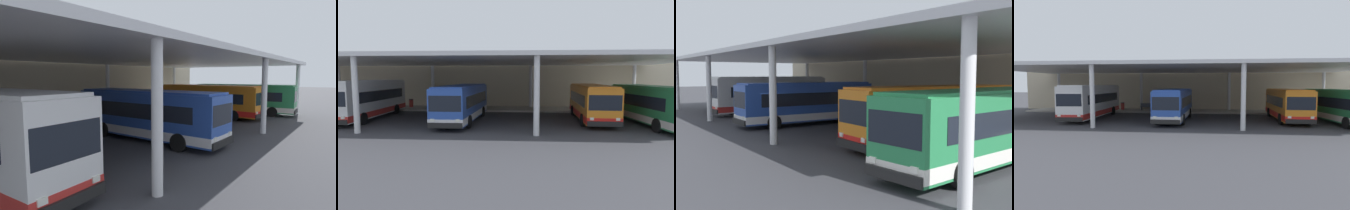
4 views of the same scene
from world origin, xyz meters
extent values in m
plane|color=#3D3D42|center=(0.00, 0.00, 0.00)|extent=(200.00, 200.00, 0.00)
cube|color=#A39E93|center=(0.00, 11.75, 0.09)|extent=(42.00, 4.50, 0.18)
cube|color=#C1B293|center=(0.00, 15.00, 3.58)|extent=(48.00, 1.60, 7.17)
cube|color=silver|center=(0.00, 5.50, 5.40)|extent=(40.00, 17.00, 0.30)
cylinder|color=silver|center=(-6.17, -2.50, 2.62)|extent=(0.40, 0.40, 5.25)
cylinder|color=silver|center=(6.17, -2.50, 2.62)|extent=(0.40, 0.40, 5.25)
cylinder|color=silver|center=(6.17, 13.50, 2.62)|extent=(0.40, 0.40, 5.25)
cylinder|color=silver|center=(18.50, -2.50, 2.62)|extent=(0.40, 0.40, 5.25)
cylinder|color=silver|center=(18.50, 13.50, 2.62)|extent=(0.40, 0.40, 5.25)
cube|color=black|center=(-8.82, -1.42, 2.25)|extent=(2.30, 0.24, 1.10)
cube|color=black|center=(-8.81, -1.51, 0.55)|extent=(2.46, 0.29, 0.36)
cube|color=yellow|center=(-8.82, -1.39, 3.27)|extent=(1.75, 0.22, 0.28)
cube|color=white|center=(-9.71, -1.55, 0.90)|extent=(0.28, 0.10, 0.20)
cube|color=white|center=(-7.91, -1.45, 0.90)|extent=(0.28, 0.10, 0.20)
cylinder|color=black|center=(-7.71, 0.72, 0.50)|extent=(0.33, 1.01, 1.00)
cube|color=#284CA8|center=(0.03, 3.04, 1.70)|extent=(2.71, 10.45, 2.70)
cube|color=silver|center=(0.03, 3.04, 0.70)|extent=(2.73, 10.47, 0.50)
cube|color=black|center=(0.03, 3.19, 2.00)|extent=(2.71, 8.58, 0.90)
cube|color=black|center=(-0.07, -2.11, 2.05)|extent=(2.30, 0.17, 1.10)
cube|color=black|center=(-0.08, -2.20, 0.55)|extent=(2.45, 0.21, 0.36)
cube|color=#2A50B0|center=(0.03, 3.04, 3.11)|extent=(2.50, 10.03, 0.12)
cube|color=yellow|center=(-0.07, -2.08, 2.87)|extent=(1.75, 0.15, 0.28)
cube|color=white|center=(-0.98, -2.17, 0.90)|extent=(0.28, 0.09, 0.20)
cube|color=white|center=(0.82, -2.21, 0.90)|extent=(0.28, 0.09, 0.20)
cylinder|color=black|center=(-1.26, -0.16, 0.50)|extent=(0.30, 1.01, 1.00)
cylinder|color=black|center=(1.19, -0.21, 0.50)|extent=(0.30, 1.01, 1.00)
cylinder|color=black|center=(-1.14, 5.92, 0.50)|extent=(0.30, 1.01, 1.00)
cylinder|color=black|center=(1.31, 5.87, 0.50)|extent=(0.30, 1.01, 1.00)
cube|color=orange|center=(11.33, 4.37, 1.70)|extent=(2.99, 10.51, 2.70)
cube|color=red|center=(11.33, 4.37, 0.70)|extent=(3.01, 10.53, 0.50)
cube|color=black|center=(11.34, 4.52, 2.00)|extent=(2.94, 8.64, 0.90)
cube|color=black|center=(11.09, -0.77, 2.05)|extent=(2.30, 0.23, 1.10)
cube|color=black|center=(11.08, -0.86, 0.55)|extent=(2.45, 0.28, 0.36)
cube|color=orange|center=(11.33, 4.37, 3.11)|extent=(2.77, 10.08, 0.12)
cube|color=yellow|center=(11.09, -0.74, 2.87)|extent=(1.75, 0.20, 0.28)
cube|color=white|center=(10.18, -0.81, 0.90)|extent=(0.28, 0.09, 0.20)
cube|color=white|center=(11.98, -0.89, 0.90)|extent=(0.28, 0.09, 0.20)
cylinder|color=black|center=(9.95, 1.21, 0.50)|extent=(0.33, 1.01, 1.00)
cylinder|color=black|center=(12.40, 1.10, 0.50)|extent=(0.33, 1.01, 1.00)
cylinder|color=black|center=(10.24, 7.29, 0.50)|extent=(0.33, 1.01, 1.00)
cylinder|color=black|center=(12.69, 7.17, 0.50)|extent=(0.33, 1.01, 1.00)
cube|color=#28844C|center=(15.61, 2.35, 1.70)|extent=(3.29, 10.56, 2.70)
cube|color=white|center=(15.61, 2.35, 0.70)|extent=(3.31, 10.58, 0.50)
cube|color=black|center=(15.60, 2.50, 2.00)|extent=(3.19, 8.70, 0.90)
cube|color=black|center=(16.00, -2.79, 2.05)|extent=(2.30, 0.30, 1.10)
cube|color=black|center=(16.01, -2.88, 0.55)|extent=(2.46, 0.35, 0.36)
cube|color=#2A8B50|center=(15.61, 2.35, 3.11)|extent=(3.06, 10.13, 0.12)
cube|color=yellow|center=(16.00, -2.76, 2.87)|extent=(1.75, 0.25, 0.28)
cube|color=white|center=(15.11, -2.93, 0.90)|extent=(0.29, 0.10, 0.20)
cube|color=white|center=(16.91, -2.80, 0.90)|extent=(0.29, 0.10, 0.20)
cylinder|color=black|center=(14.63, -0.96, 0.50)|extent=(0.36, 1.02, 1.00)
cylinder|color=black|center=(17.08, -0.77, 0.50)|extent=(0.36, 1.02, 1.00)
cylinder|color=black|center=(14.17, 5.11, 0.50)|extent=(0.36, 1.02, 1.00)
cylinder|color=black|center=(16.61, 5.29, 0.50)|extent=(0.36, 1.02, 1.00)
cube|color=#4C515B|center=(-4.99, 11.75, 0.63)|extent=(1.80, 0.44, 0.08)
cube|color=#4C515B|center=(-4.99, 11.95, 0.88)|extent=(1.80, 0.06, 0.44)
cube|color=#2D2D33|center=(-4.29, 11.75, 0.41)|extent=(0.10, 0.36, 0.45)
camera|label=1|loc=(-13.21, -7.93, 4.06)|focal=28.90mm
camera|label=2|loc=(5.36, -20.52, 3.90)|focal=29.37mm
camera|label=3|loc=(24.68, -10.83, 3.76)|focal=39.87mm
camera|label=4|loc=(3.58, -23.84, 3.58)|focal=28.69mm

